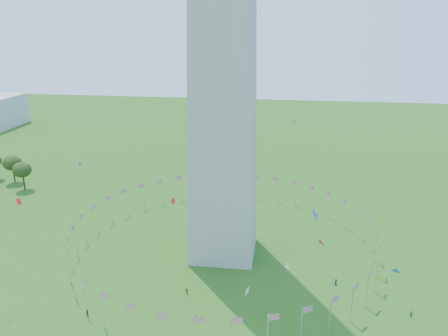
% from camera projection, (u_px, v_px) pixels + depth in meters
% --- Properties ---
extents(flag_ring, '(80.24, 80.24, 9.00)m').
position_uv_depth(flag_ring, '(224.00, 237.00, 118.79)').
color(flag_ring, silver).
rests_on(flag_ring, ground).
extents(kites_aloft, '(112.60, 67.11, 32.61)m').
position_uv_depth(kites_aloft, '(284.00, 242.00, 85.34)').
color(kites_aloft, blue).
rests_on(kites_aloft, ground).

